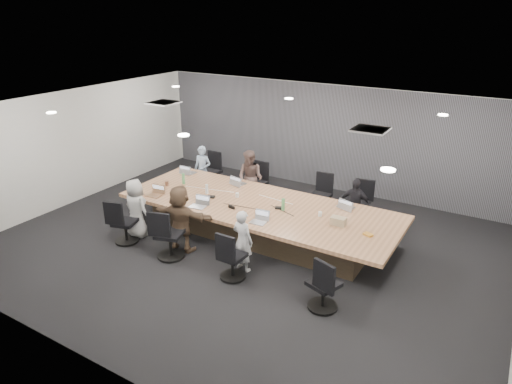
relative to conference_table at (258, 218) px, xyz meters
The scene contains 38 objects.
floor 0.64m from the conference_table, 90.00° to the right, with size 10.00×8.00×0.00m, color black.
ceiling 2.45m from the conference_table, 90.00° to the right, with size 10.00×8.00×0.00m, color white.
wall_back 3.64m from the conference_table, 90.00° to the left, with size 10.00×2.80×0.00m, color beige.
wall_front 4.61m from the conference_table, 90.00° to the right, with size 10.00×2.80×0.00m, color beige.
wall_left 5.12m from the conference_table, behind, with size 8.00×2.80×0.00m, color beige.
curtain 3.56m from the conference_table, 90.00° to the left, with size 9.80×0.04×2.80m, color #56555E.
conference_table is the anchor object (origin of this frame).
chair_0 3.03m from the conference_table, 145.84° to the left, with size 0.55×0.55×0.82m, color black, non-canonical shape.
chair_1 1.99m from the conference_table, 121.27° to the left, with size 0.51×0.51×0.76m, color black, non-canonical shape.
chair_2 1.84m from the conference_table, 67.55° to the left, with size 0.53×0.53×0.79m, color black, non-canonical shape.
chair_3 2.37m from the conference_table, 45.77° to the left, with size 0.54×0.54×0.81m, color black, non-canonical shape.
chair_4 2.81m from the conference_table, 142.70° to the right, with size 0.51×0.51×0.76m, color black, non-canonical shape.
chair_5 1.98m from the conference_table, 120.70° to the right, with size 0.58×0.58×0.85m, color black, non-canonical shape.
chair_6 1.76m from the conference_table, 74.85° to the right, with size 0.50×0.50×0.74m, color black, non-canonical shape.
chair_7 2.81m from the conference_table, 37.23° to the right, with size 0.52×0.52×0.77m, color black, non-canonical shape.
person_0 2.86m from the conference_table, 151.69° to the left, with size 0.47×0.31×1.29m, color #93A8C7.
laptop_0 2.65m from the conference_table, 162.29° to the left, with size 0.33×0.23×0.02m, color #B2B2B7.
person_1 1.73m from the conference_table, 127.40° to the left, with size 0.68×0.53×1.40m, color brown.
laptop_1 1.35m from the conference_table, 142.22° to the left, with size 0.35×0.24×0.02m, color #B2B2B7.
person_3 2.14m from the conference_table, 39.21° to the left, with size 0.70×0.29×1.19m, color black.
laptop_3 1.87m from the conference_table, 25.80° to the left, with size 0.35×0.24×0.02m, color #B2B2B7.
person_4 2.62m from the conference_table, 148.82° to the right, with size 0.63×0.41×1.30m, color #A7A7A7.
laptop_4 2.40m from the conference_table, 160.28° to the right, with size 0.34×0.23×0.02m, color #8C6647.
person_5 1.71m from the conference_table, 126.78° to the right, with size 1.30×0.41×1.40m, color brown.
laptop_5 1.33m from the conference_table, 141.60° to the right, with size 0.34×0.23×0.02m, color #B2B2B7.
person_6 1.44m from the conference_table, 71.18° to the right, with size 0.44×0.29×1.21m, color #B8B8BE.
laptop_6 0.99m from the conference_table, 60.09° to the right, with size 0.30×0.21×0.02m, color #B2B2B7.
bottle_green_left 2.18m from the conference_table, behind, with size 0.07×0.07×0.26m, color #509858.
bottle_green_right 0.76m from the conference_table, ahead, with size 0.07×0.07×0.26m, color #509858.
bottle_clear 1.37m from the conference_table, behind, with size 0.06×0.06×0.21m, color silver.
cup_white_far 0.72m from the conference_table, behind, with size 0.08×0.08×0.10m, color white.
cup_white_near 1.43m from the conference_table, ahead, with size 0.07×0.07×0.09m, color white.
mug_brown 2.44m from the conference_table, behind, with size 0.08×0.08×0.10m, color brown.
mic_left 1.16m from the conference_table, 168.18° to the right, with size 0.17×0.11×0.03m, color black.
mic_right 0.60m from the conference_table, ahead, with size 0.15×0.10×0.03m, color black.
stapler 0.71m from the conference_table, 127.17° to the right, with size 0.16×0.04×0.06m, color black.
canvas_bag 1.87m from the conference_table, ahead, with size 0.29×0.18×0.15m, color tan.
snack_packet 2.50m from the conference_table, ahead, with size 0.17×0.11×0.04m, color orange.
Camera 1 is at (4.52, -7.15, 4.60)m, focal length 32.00 mm.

